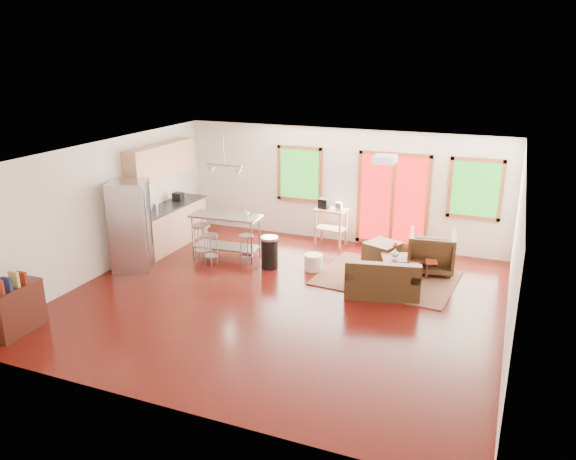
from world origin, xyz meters
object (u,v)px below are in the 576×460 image
at_px(loveseat, 382,281).
at_px(refrigerator, 131,226).
at_px(coffee_table, 406,260).
at_px(rug, 387,278).
at_px(island, 226,228).
at_px(ottoman, 382,252).
at_px(armchair, 432,250).
at_px(kitchen_cart, 330,214).

height_order(loveseat, refrigerator, refrigerator).
bearing_deg(coffee_table, rug, -130.21).
relative_size(coffee_table, refrigerator, 0.58).
xyz_separation_m(loveseat, island, (-3.53, 0.66, 0.37)).
xyz_separation_m(loveseat, refrigerator, (-4.96, -0.61, 0.63)).
height_order(rug, loveseat, loveseat).
distance_m(ottoman, island, 3.33).
bearing_deg(loveseat, rug, 83.48).
height_order(loveseat, armchair, armchair).
bearing_deg(island, armchair, 11.28).
bearing_deg(kitchen_cart, loveseat, -52.43).
bearing_deg(kitchen_cart, island, -138.37).
xyz_separation_m(ottoman, kitchen_cart, (-1.36, 0.60, 0.52)).
distance_m(armchair, kitchen_cart, 2.51).
height_order(rug, kitchen_cart, kitchen_cart).
xyz_separation_m(coffee_table, armchair, (0.44, 0.38, 0.14)).
distance_m(refrigerator, kitchen_cart, 4.32).
height_order(loveseat, island, island).
height_order(coffee_table, refrigerator, refrigerator).
distance_m(loveseat, coffee_table, 1.14).
distance_m(armchair, ottoman, 1.06).
height_order(coffee_table, island, island).
bearing_deg(rug, island, -177.95).
distance_m(rug, ottoman, 0.94).
bearing_deg(ottoman, loveseat, -77.12).
bearing_deg(island, rug, 2.05).
bearing_deg(rug, coffee_table, 49.79).
relative_size(armchair, kitchen_cart, 0.86).
bearing_deg(island, refrigerator, -138.31).
relative_size(rug, loveseat, 1.76).
distance_m(loveseat, refrigerator, 5.04).
bearing_deg(armchair, kitchen_cart, -25.08).
bearing_deg(armchair, coffee_table, 33.38).
xyz_separation_m(armchair, ottoman, (-1.02, 0.16, -0.25)).
bearing_deg(island, loveseat, -10.65).
relative_size(armchair, refrigerator, 0.51).
bearing_deg(coffee_table, island, -173.04).
relative_size(armchair, ottoman, 1.45).
bearing_deg(rug, loveseat, -84.23).
relative_size(rug, armchair, 2.79).
relative_size(coffee_table, ottoman, 1.65).
bearing_deg(coffee_table, refrigerator, -161.44).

